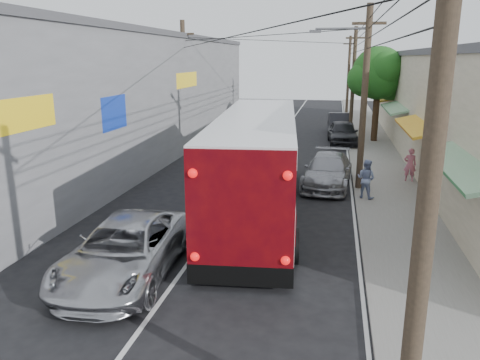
# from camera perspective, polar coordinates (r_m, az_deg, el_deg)

# --- Properties ---
(ground) EXTENTS (120.00, 120.00, 0.00)m
(ground) POSITION_cam_1_polar(r_m,az_deg,el_deg) (10.70, -13.14, -18.65)
(ground) COLOR black
(ground) RESTS_ON ground
(sidewalk) EXTENTS (3.00, 80.00, 0.12)m
(sidewalk) POSITION_cam_1_polar(r_m,az_deg,el_deg) (28.75, 16.22, 2.54)
(sidewalk) COLOR slate
(sidewalk) RESTS_ON ground
(building_right) EXTENTS (7.09, 40.00, 6.25)m
(building_right) POSITION_cam_1_polar(r_m,az_deg,el_deg) (30.98, 24.73, 8.42)
(building_right) COLOR beige
(building_right) RESTS_ON ground
(building_left) EXTENTS (7.20, 36.00, 7.25)m
(building_left) POSITION_cam_1_polar(r_m,az_deg,el_deg) (28.97, -14.36, 9.95)
(building_left) COLOR gray
(building_left) RESTS_ON ground
(utility_poles) EXTENTS (11.80, 45.28, 8.00)m
(utility_poles) POSITION_cam_1_polar(r_m,az_deg,el_deg) (28.45, 9.86, 11.07)
(utility_poles) COLOR #473828
(utility_poles) RESTS_ON ground
(street_tree) EXTENTS (4.40, 4.00, 6.60)m
(street_tree) POSITION_cam_1_polar(r_m,az_deg,el_deg) (34.22, 16.64, 12.17)
(street_tree) COLOR #3F2B19
(street_tree) RESTS_ON ground
(coach_bus) EXTENTS (4.04, 13.32, 3.78)m
(coach_bus) POSITION_cam_1_polar(r_m,az_deg,el_deg) (17.81, 2.14, 2.17)
(coach_bus) COLOR white
(coach_bus) RESTS_ON ground
(jeepney) EXTENTS (2.88, 5.70, 1.55)m
(jeepney) POSITION_cam_1_polar(r_m,az_deg,el_deg) (13.17, -13.81, -8.28)
(jeepney) COLOR #B7B8BE
(jeepney) RESTS_ON ground
(parked_suv) EXTENTS (2.44, 5.20, 1.47)m
(parked_suv) POSITION_cam_1_polar(r_m,az_deg,el_deg) (22.09, 10.64, 1.12)
(parked_suv) COLOR #93939A
(parked_suv) RESTS_ON ground
(parked_car_mid) EXTENTS (2.27, 4.88, 1.62)m
(parked_car_mid) POSITION_cam_1_polar(r_m,az_deg,el_deg) (33.18, 12.41, 5.66)
(parked_car_mid) COLOR #232428
(parked_car_mid) RESTS_ON ground
(parked_car_far) EXTENTS (2.04, 4.93, 1.59)m
(parked_car_far) POSITION_cam_1_polar(r_m,az_deg,el_deg) (37.91, 12.08, 6.75)
(parked_car_far) COLOR black
(parked_car_far) RESTS_ON ground
(pedestrian_near) EXTENTS (0.61, 0.43, 1.59)m
(pedestrian_near) POSITION_cam_1_polar(r_m,az_deg,el_deg) (23.53, 20.01, 1.76)
(pedestrian_near) COLOR #C0657B
(pedestrian_near) RESTS_ON sidewalk
(pedestrian_far) EXTENTS (1.00, 0.94, 1.64)m
(pedestrian_far) POSITION_cam_1_polar(r_m,az_deg,el_deg) (20.13, 15.11, 0.15)
(pedestrian_far) COLOR #808FBA
(pedestrian_far) RESTS_ON sidewalk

